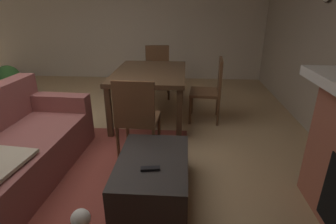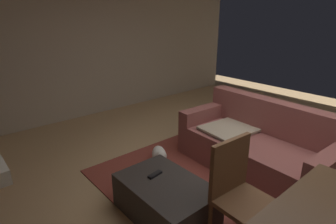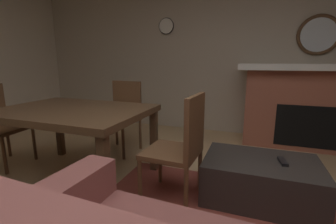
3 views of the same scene
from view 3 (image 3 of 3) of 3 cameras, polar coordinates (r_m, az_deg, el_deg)
name	(u,v)px [view 3 (image 3 of 3)]	position (r m, az deg, el deg)	size (l,w,h in m)	color
wall_back_fireplace_side	(232,51)	(4.07, 15.48, 14.11)	(7.79, 0.12, 2.70)	#B7A893
fireplace	(314,106)	(3.81, 32.21, 1.24)	(2.05, 0.76, 1.16)	#9E5642
round_wall_mirror	(319,35)	(4.06, 32.96, 15.56)	(0.56, 0.05, 0.56)	#4C331E
ottoman_coffee_table	(260,180)	(2.24, 21.57, -15.19)	(0.94, 0.63, 0.37)	#2D2826
tv_remote	(283,161)	(2.18, 26.28, -10.80)	(0.05, 0.16, 0.02)	black
dining_table	(73,116)	(2.45, -22.18, -1.00)	(1.43, 1.02, 0.74)	#513823
dining_chair_west	(182,143)	(1.94, 3.42, -7.62)	(0.46, 0.46, 0.93)	brown
dining_chair_south	(123,112)	(3.19, -11.01, 0.00)	(0.47, 0.47, 0.93)	brown
wall_clock	(166,26)	(4.27, -0.43, 20.30)	(0.28, 0.03, 0.28)	silver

